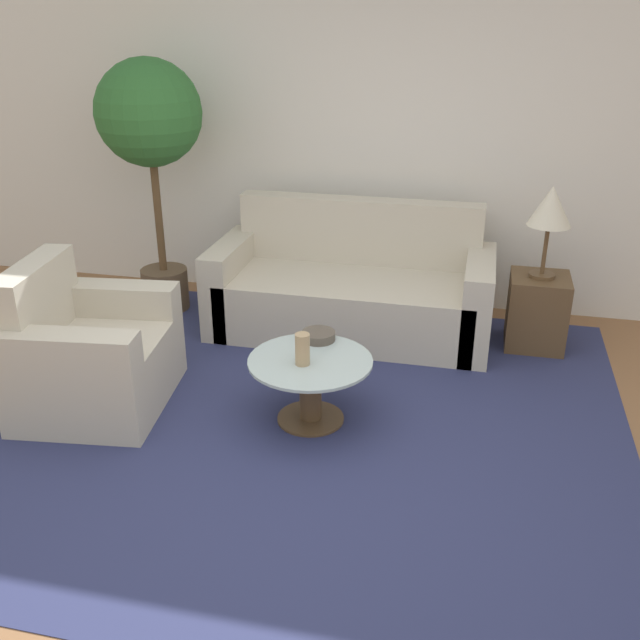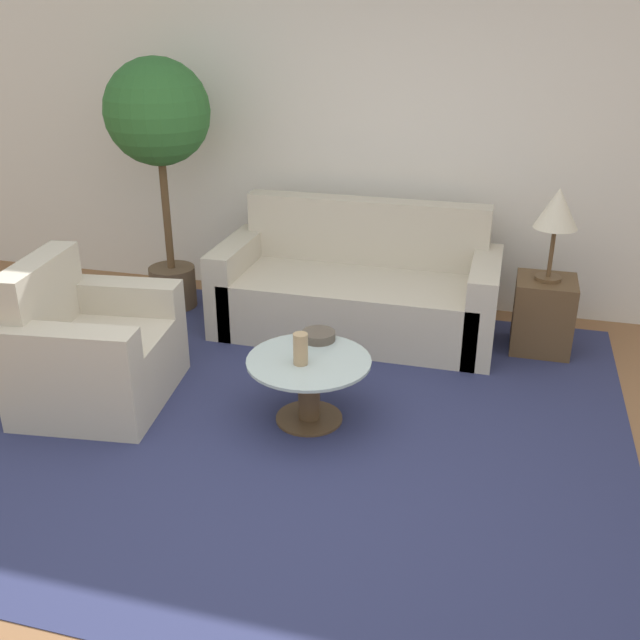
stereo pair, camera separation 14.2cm
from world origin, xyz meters
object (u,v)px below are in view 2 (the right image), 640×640
(sofa_main, at_px, (358,291))
(vase, at_px, (301,349))
(table_lamp, at_px, (557,211))
(armchair, at_px, (89,354))
(coffee_table, at_px, (309,381))
(bowl, at_px, (319,336))
(potted_plant, at_px, (159,129))

(sofa_main, xyz_separation_m, vase, (-0.02, -1.45, 0.20))
(table_lamp, xyz_separation_m, vase, (-1.37, -1.44, -0.52))
(armchair, bearing_deg, vase, -95.67)
(armchair, relative_size, coffee_table, 1.44)
(coffee_table, distance_m, bowl, 0.32)
(potted_plant, bearing_deg, sofa_main, -1.16)
(table_lamp, bearing_deg, vase, -133.69)
(armchair, bearing_deg, potted_plant, -0.48)
(coffee_table, bearing_deg, armchair, -176.10)
(coffee_table, distance_m, table_lamp, 2.07)
(armchair, xyz_separation_m, coffee_table, (1.39, 0.09, -0.04))
(armchair, distance_m, potted_plant, 1.89)
(coffee_table, xyz_separation_m, potted_plant, (-1.57, 1.41, 1.17))
(coffee_table, bearing_deg, vase, -115.52)
(bowl, bearing_deg, vase, -92.52)
(table_lamp, distance_m, potted_plant, 2.94)
(sofa_main, bearing_deg, table_lamp, -0.39)
(table_lamp, relative_size, bowl, 3.14)
(bowl, bearing_deg, potted_plant, 143.62)
(coffee_table, xyz_separation_m, table_lamp, (1.34, 1.37, 0.76))
(coffee_table, bearing_deg, bowl, 93.16)
(potted_plant, xyz_separation_m, bowl, (1.55, -1.14, -1.00))
(table_lamp, bearing_deg, armchair, -151.75)
(armchair, xyz_separation_m, bowl, (1.38, 0.37, 0.13))
(sofa_main, xyz_separation_m, armchair, (-1.38, -1.48, 0.00))
(armchair, height_order, vase, armchair)
(coffee_table, relative_size, vase, 3.87)
(table_lamp, height_order, potted_plant, potted_plant)
(table_lamp, relative_size, vase, 3.44)
(sofa_main, distance_m, bowl, 1.12)
(vase, distance_m, bowl, 0.34)
(coffee_table, height_order, potted_plant, potted_plant)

